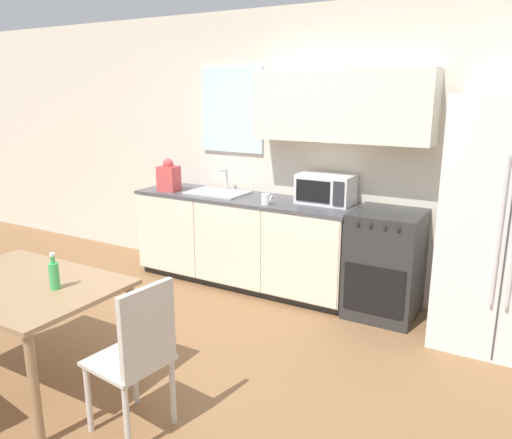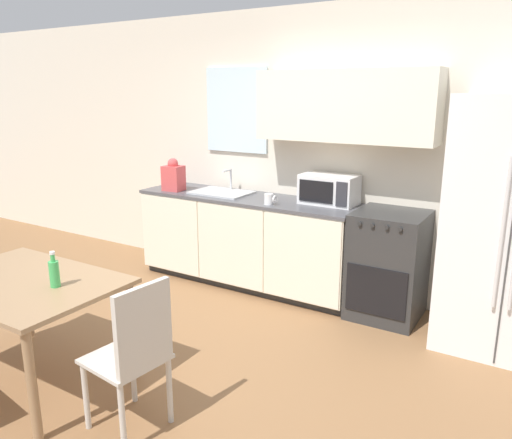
% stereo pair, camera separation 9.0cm
% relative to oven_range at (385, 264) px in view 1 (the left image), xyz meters
% --- Properties ---
extents(ground_plane, '(12.00, 12.00, 0.00)m').
position_rel_oven_range_xyz_m(ground_plane, '(-1.00, -1.66, -0.47)').
color(ground_plane, olive).
extents(wall_back, '(12.00, 0.38, 2.70)m').
position_rel_oven_range_xyz_m(wall_back, '(-0.94, 0.30, 0.95)').
color(wall_back, beige).
rests_on(wall_back, ground_plane).
extents(kitchen_counter, '(2.30, 0.63, 0.92)m').
position_rel_oven_range_xyz_m(kitchen_counter, '(-1.45, -0.00, -0.00)').
color(kitchen_counter, '#333333').
rests_on(kitchen_counter, ground_plane).
extents(oven_range, '(0.59, 0.62, 0.94)m').
position_rel_oven_range_xyz_m(oven_range, '(0.00, 0.00, 0.00)').
color(oven_range, '#2D2D2D').
rests_on(oven_range, ground_plane).
extents(refrigerator, '(0.95, 0.78, 1.92)m').
position_rel_oven_range_xyz_m(refrigerator, '(0.94, -0.07, 0.49)').
color(refrigerator, white).
rests_on(refrigerator, ground_plane).
extents(kitchen_sink, '(0.59, 0.42, 0.23)m').
position_rel_oven_range_xyz_m(kitchen_sink, '(-1.75, 0.00, 0.46)').
color(kitchen_sink, '#B7BABC').
rests_on(kitchen_sink, kitchen_counter).
extents(microwave, '(0.51, 0.31, 0.27)m').
position_rel_oven_range_xyz_m(microwave, '(-0.62, 0.12, 0.59)').
color(microwave, silver).
rests_on(microwave, kitchen_counter).
extents(coffee_mug, '(0.11, 0.08, 0.10)m').
position_rel_oven_range_xyz_m(coffee_mug, '(-1.08, -0.20, 0.50)').
color(coffee_mug, white).
rests_on(coffee_mug, kitchen_counter).
extents(grocery_bag_0, '(0.21, 0.19, 0.34)m').
position_rel_oven_range_xyz_m(grocery_bag_0, '(-2.27, -0.14, 0.60)').
color(grocery_bag_0, '#D14C4C').
rests_on(grocery_bag_0, kitchen_counter).
extents(dining_table, '(1.28, 0.88, 0.73)m').
position_rel_oven_range_xyz_m(dining_table, '(-1.75, -2.27, 0.17)').
color(dining_table, '#997551').
rests_on(dining_table, ground_plane).
extents(dining_chair_side, '(0.44, 0.44, 0.93)m').
position_rel_oven_range_xyz_m(dining_chair_side, '(-0.73, -2.29, 0.07)').
color(dining_chair_side, beige).
rests_on(dining_chair_side, ground_plane).
extents(drink_bottle, '(0.06, 0.06, 0.23)m').
position_rel_oven_range_xyz_m(drink_bottle, '(-1.47, -2.23, 0.36)').
color(drink_bottle, '#3FB259').
rests_on(drink_bottle, dining_table).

